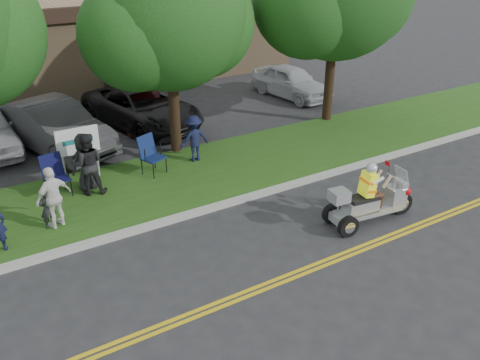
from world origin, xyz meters
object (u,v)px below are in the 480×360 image
lawn_chair_a (54,173)px  spectator_adult_mid (88,164)px  spectator_adult_right (54,197)px  parked_car_far_right (291,82)px  parked_car_left (53,127)px  lawn_chair_b (150,152)px  parked_car_mid (142,107)px  parked_car_right (143,104)px  trike_scooter (369,202)px

lawn_chair_a → spectator_adult_mid: (0.85, -0.45, 0.24)m
spectator_adult_right → parked_car_far_right: size_ratio=0.39×
parked_car_left → lawn_chair_b: bearing=-79.4°
lawn_chair_b → parked_car_mid: parked_car_mid is taller
lawn_chair_a → parked_car_mid: (4.30, 4.29, -0.02)m
lawn_chair_a → parked_car_mid: 6.07m
lawn_chair_b → parked_car_right: lawn_chair_b is taller
spectator_adult_mid → parked_car_far_right: bearing=-138.5°
lawn_chair_a → spectator_adult_mid: spectator_adult_mid is taller
parked_car_right → parked_car_far_right: bearing=8.6°
lawn_chair_a → trike_scooter: bearing=-50.0°
spectator_adult_mid → lawn_chair_b: bearing=-151.6°
parked_car_mid → parked_car_right: bearing=52.2°
parked_car_left → parked_car_right: parked_car_left is taller
spectator_adult_right → parked_car_left: 5.53m
lawn_chair_b → parked_car_far_right: 9.74m
lawn_chair_a → spectator_adult_mid: bearing=-37.1°
parked_car_right → spectator_adult_mid: bearing=-111.4°
spectator_adult_right → lawn_chair_a: bearing=-123.5°
parked_car_left → parked_car_mid: 3.55m
parked_car_mid → parked_car_far_right: 7.22m
parked_car_left → parked_car_right: (3.78, 1.37, -0.20)m
spectator_adult_mid → parked_car_mid: spectator_adult_mid is taller
lawn_chair_b → parked_car_mid: 4.57m
lawn_chair_b → parked_car_left: parked_car_left is taller
trike_scooter → parked_car_mid: 10.21m
trike_scooter → parked_car_right: 10.81m
parked_car_far_right → parked_car_left: bearing=177.2°
lawn_chair_a → lawn_chair_b: 2.86m
lawn_chair_b → parked_car_left: size_ratio=0.23×
lawn_chair_b → parked_car_left: 4.17m
parked_car_far_right → parked_car_mid: bearing=173.8°
lawn_chair_b → parked_car_right: (1.74, 5.01, -0.13)m
spectator_adult_right → parked_car_far_right: spectator_adult_right is taller
spectator_adult_mid → parked_car_far_right: 11.72m
lawn_chair_a → parked_car_right: (4.59, 4.96, -0.12)m
trike_scooter → spectator_adult_mid: size_ratio=1.44×
trike_scooter → parked_car_left: (-5.77, 9.25, 0.25)m
trike_scooter → lawn_chair_b: (-3.74, 5.61, 0.18)m
lawn_chair_a → parked_car_right: 6.76m
lawn_chair_a → spectator_adult_right: (-0.41, -1.80, 0.15)m
trike_scooter → spectator_adult_mid: 7.77m
spectator_adult_mid → spectator_adult_right: size_ratio=1.11×
trike_scooter → lawn_chair_a: size_ratio=2.20×
spectator_adult_mid → parked_car_far_right: (10.67, 4.84, -0.31)m
parked_car_right → parked_car_far_right: size_ratio=1.08×
spectator_adult_mid → parked_car_left: spectator_adult_mid is taller
lawn_chair_b → spectator_adult_right: bearing=-173.6°
spectator_adult_right → parked_car_right: 8.41m
parked_car_mid → parked_car_far_right: size_ratio=1.31×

